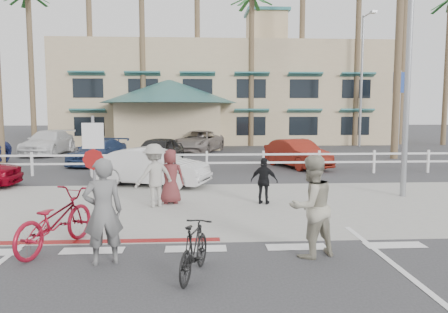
{
  "coord_description": "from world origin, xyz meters",
  "views": [
    {
      "loc": [
        0.07,
        -7.74,
        2.73
      ],
      "look_at": [
        0.73,
        3.71,
        1.5
      ],
      "focal_mm": 35.0,
      "sensor_mm": 36.0,
      "label": 1
    }
  ],
  "objects": [
    {
      "name": "ground",
      "position": [
        0.0,
        0.0,
        0.0
      ],
      "size": [
        140.0,
        140.0,
        0.0
      ],
      "primitive_type": "plane",
      "color": "#333335"
    },
    {
      "name": "bike_path",
      "position": [
        0.0,
        -2.0,
        0.0
      ],
      "size": [
        12.0,
        16.0,
        0.01
      ],
      "primitive_type": "cube",
      "color": "#333335",
      "rests_on": "ground"
    },
    {
      "name": "sidewalk_plaza",
      "position": [
        0.0,
        4.5,
        0.01
      ],
      "size": [
        22.0,
        7.0,
        0.01
      ],
      "primitive_type": "cube",
      "color": "gray",
      "rests_on": "ground"
    },
    {
      "name": "cross_street",
      "position": [
        0.0,
        8.5,
        0.0
      ],
      "size": [
        40.0,
        5.0,
        0.01
      ],
      "primitive_type": "cube",
      "color": "#333335",
      "rests_on": "ground"
    },
    {
      "name": "parking_lot",
      "position": [
        0.0,
        18.0,
        0.0
      ],
      "size": [
        50.0,
        16.0,
        0.01
      ],
      "primitive_type": "cube",
      "color": "#333335",
      "rests_on": "ground"
    },
    {
      "name": "curb_red",
      "position": [
        -3.0,
        1.2,
        0.01
      ],
      "size": [
        7.0,
        0.25,
        0.02
      ],
      "primitive_type": "cube",
      "color": "maroon",
      "rests_on": "ground"
    },
    {
      "name": "rail_fence",
      "position": [
        0.5,
        10.5,
        0.5
      ],
      "size": [
        29.4,
        0.16,
        1.0
      ],
      "primitive_type": null,
      "color": "silver",
      "rests_on": "ground"
    },
    {
      "name": "building",
      "position": [
        2.0,
        31.0,
        5.65
      ],
      "size": [
        28.0,
        16.0,
        11.3
      ],
      "primitive_type": null,
      "color": "tan",
      "rests_on": "ground"
    },
    {
      "name": "sign_post",
      "position": [
        -2.3,
        2.2,
        1.45
      ],
      "size": [
        0.5,
        0.1,
        2.9
      ],
      "primitive_type": null,
      "color": "gray",
      "rests_on": "ground"
    },
    {
      "name": "streetlight_0",
      "position": [
        6.5,
        5.5,
        4.5
      ],
      "size": [
        0.6,
        2.0,
        9.0
      ],
      "primitive_type": null,
      "color": "gray",
      "rests_on": "ground"
    },
    {
      "name": "streetlight_1",
      "position": [
        12.0,
        24.0,
        4.75
      ],
      "size": [
        0.6,
        2.0,
        9.5
      ],
      "primitive_type": null,
      "color": "gray",
      "rests_on": "ground"
    },
    {
      "name": "info_sign",
      "position": [
        14.0,
        22.0,
        2.8
      ],
      "size": [
        1.2,
        0.16,
        5.6
      ],
      "primitive_type": null,
      "color": "navy",
      "rests_on": "ground"
    },
    {
      "name": "palm_1",
      "position": [
        -12.0,
        25.0,
        6.5
      ],
      "size": [
        4.0,
        4.0,
        13.0
      ],
      "primitive_type": null,
      "color": "#215528",
      "rests_on": "ground"
    },
    {
      "name": "palm_2",
      "position": [
        -8.0,
        26.0,
        8.0
      ],
      "size": [
        4.0,
        4.0,
        16.0
      ],
      "primitive_type": null,
      "color": "#215528",
      "rests_on": "ground"
    },
    {
      "name": "palm_3",
      "position": [
        -4.0,
        25.0,
        7.0
      ],
      "size": [
        4.0,
        4.0,
        14.0
      ],
      "primitive_type": null,
      "color": "#215528",
      "rests_on": "ground"
    },
    {
      "name": "palm_4",
      "position": [
        0.0,
        26.0,
        7.5
      ],
      "size": [
        4.0,
        4.0,
        15.0
      ],
      "primitive_type": null,
      "color": "#215528",
      "rests_on": "ground"
    },
    {
      "name": "palm_5",
      "position": [
        4.0,
        25.0,
        6.5
      ],
      "size": [
        4.0,
        4.0,
        13.0
      ],
      "primitive_type": null,
      "color": "#215528",
      "rests_on": "ground"
    },
    {
      "name": "palm_6",
      "position": [
        8.0,
        26.0,
        8.5
      ],
      "size": [
        4.0,
        4.0,
        17.0
      ],
      "primitive_type": null,
      "color": "#215528",
      "rests_on": "ground"
    },
    {
      "name": "palm_7",
      "position": [
        12.0,
        25.0,
        7.0
      ],
      "size": [
        4.0,
        4.0,
        14.0
      ],
      "primitive_type": null,
      "color": "#215528",
      "rests_on": "ground"
    },
    {
      "name": "palm_8",
      "position": [
        16.0,
        26.0,
        7.5
      ],
      "size": [
        4.0,
        4.0,
        15.0
      ],
      "primitive_type": null,
      "color": "#215528",
      "rests_on": "ground"
    },
    {
      "name": "palm_9",
      "position": [
        19.0,
        25.0,
        6.5
      ],
      "size": [
        4.0,
        4.0,
        13.0
      ],
      "primitive_type": null,
      "color": "#215528",
      "rests_on": "ground"
    },
    {
      "name": "palm_11",
      "position": [
        11.0,
        16.0,
        7.0
      ],
      "size": [
        4.0,
        4.0,
        14.0
      ],
      "primitive_type": null,
      "color": "#215528",
      "rests_on": "ground"
    },
    {
      "name": "bike_red",
      "position": [
        -2.75,
        0.78,
        0.58
      ],
      "size": [
        1.52,
        2.33,
        1.16
      ],
      "primitive_type": "imported",
      "rotation": [
        0.0,
        0.0,
        2.77
      ],
      "color": "maroon",
      "rests_on": "ground"
    },
    {
      "name": "rider_red",
      "position": [
        -1.62,
        -0.11,
        0.95
      ],
      "size": [
        0.81,
        0.66,
        1.9
      ],
      "primitive_type": "imported",
      "rotation": [
        0.0,
        0.0,
        3.49
      ],
      "color": "slate",
      "rests_on": "ground"
    },
    {
      "name": "bike_black",
      "position": [
        -0.02,
        -0.79,
        0.46
      ],
      "size": [
        0.84,
        1.59,
        0.92
      ],
      "primitive_type": "imported",
      "rotation": [
        0.0,
        0.0,
        2.86
      ],
      "color": "black",
      "rests_on": "ground"
    },
    {
      "name": "rider_black",
      "position": [
        2.14,
        0.08,
        0.95
      ],
      "size": [
        1.14,
        1.03,
        1.91
      ],
      "primitive_type": "imported",
      "rotation": [
        0.0,
        0.0,
        3.56
      ],
      "color": "#A19C87",
      "rests_on": "ground"
    },
    {
      "name": "pedestrian_a",
      "position": [
        -1.18,
        4.46,
        0.89
      ],
      "size": [
        1.33,
        1.18,
        1.79
      ],
      "primitive_type": "imported",
      "rotation": [
        0.0,
        0.0,
        3.71
      ],
      "color": "#9A978F",
      "rests_on": "ground"
    },
    {
      "name": "pedestrian_child",
      "position": [
        1.95,
        4.62,
        0.68
      ],
      "size": [
        0.86,
        0.59,
        1.36
      ],
      "primitive_type": "imported",
      "rotation": [
        0.0,
        0.0,
        2.78
      ],
      "color": "black",
      "rests_on": "ground"
    },
    {
      "name": "pedestrian_b",
      "position": [
        -0.76,
        4.86,
        0.8
      ],
      "size": [
        0.83,
        0.58,
        1.6
      ],
      "primitive_type": "imported",
      "rotation": [
        0.0,
        0.0,
        3.24
      ],
      "color": "maroon",
      "rests_on": "ground"
    },
    {
      "name": "car_white_sedan",
      "position": [
        -1.62,
        7.92,
        0.68
      ],
      "size": [
        4.39,
        2.79,
        1.37
      ],
      "primitive_type": "imported",
      "rotation": [
        0.0,
        0.0,
        1.22
      ],
      "color": "silver",
      "rests_on": "ground"
    },
    {
      "name": "lot_car_1",
      "position": [
        -4.97,
        14.39,
        0.62
      ],
      "size": [
        2.75,
        4.59,
        1.24
      ],
      "primitive_type": "imported",
      "rotation": [
        0.0,
        0.0,
        -0.25
      ],
      "color": "navy",
      "rests_on": "ground"
    },
    {
      "name": "lot_car_2",
      "position": [
        -1.92,
        13.17,
        0.72
      ],
      "size": [
        2.72,
        4.5,
        1.43
      ],
      "primitive_type": "imported",
      "rotation": [
        0.0,
        0.0,
        -0.26
      ],
      "color": "black",
      "rests_on": "ground"
    },
    {
      "name": "lot_car_3",
      "position": [
        4.71,
        12.55,
        0.66
      ],
      "size": [
        2.73,
        4.26,
        1.33
      ],
      "primitive_type": "imported",
      "rotation": [
        0.0,
        0.0,
        0.36
      ],
      "color": "maroon",
      "rests_on": "ground"
    },
    {
      "name": "lot_car_4",
      "position": [
        -9.13,
        19.41,
        0.73
      ],
      "size": [
        2.33,
        5.17,
        1.47
      ],
      "primitive_type": "imported",
      "rotation": [
        0.0,
        0.0,
        -0.06
      ],
      "color": "white",
      "rests_on": "ground"
    },
    {
      "name": "lot_car_5",
      "position": [
        0.03,
        20.26,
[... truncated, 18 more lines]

